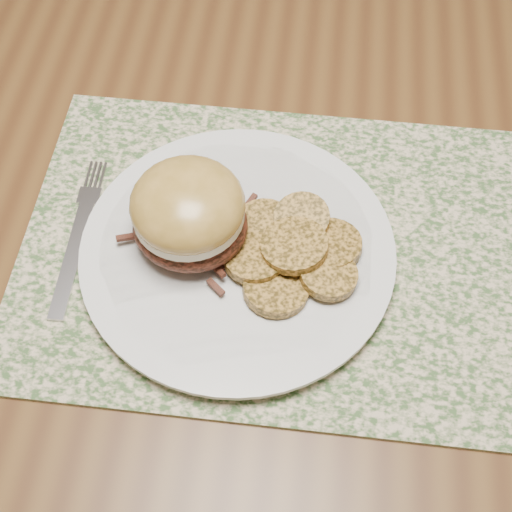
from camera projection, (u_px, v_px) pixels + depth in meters
The scene contains 6 objects.
ground at pixel (430, 489), 1.26m from camera, with size 3.50×3.50×0.00m, color brown.
placemat at pixel (272, 248), 0.64m from camera, with size 0.45×0.33×0.00m, color #39552C.
dinner_plate at pixel (238, 253), 0.63m from camera, with size 0.26×0.26×0.02m, color silver.
pork_sandwich at pixel (189, 213), 0.59m from camera, with size 0.12×0.12×0.08m.
roasted_potatoes at pixel (292, 251), 0.61m from camera, with size 0.13×0.14×0.03m.
fork at pixel (79, 235), 0.64m from camera, with size 0.02×0.17×0.00m.
Camera 1 is at (-0.27, -0.36, 1.29)m, focal length 50.00 mm.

